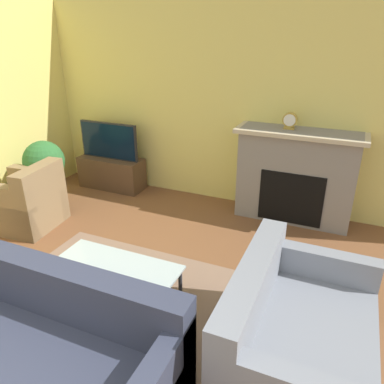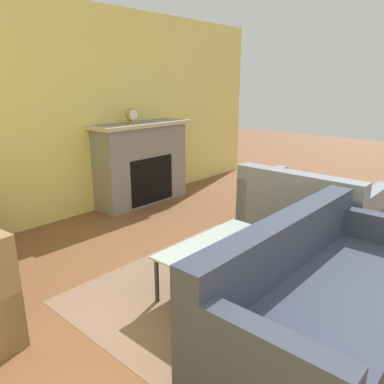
{
  "view_description": "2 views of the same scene",
  "coord_description": "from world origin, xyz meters",
  "px_view_note": "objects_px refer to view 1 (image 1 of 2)",
  "views": [
    {
      "loc": [
        1.77,
        -0.06,
        2.33
      ],
      "look_at": [
        0.47,
        2.96,
        0.87
      ],
      "focal_mm": 35.0,
      "sensor_mm": 36.0,
      "label": 1
    },
    {
      "loc": [
        -2.28,
        0.38,
        1.74
      ],
      "look_at": [
        0.45,
        2.82,
        0.65
      ],
      "focal_mm": 35.0,
      "sensor_mm": 36.0,
      "label": 2
    }
  ],
  "objects_px": {
    "tv": "(109,141)",
    "coffee_table": "(112,273)",
    "mantel_clock": "(290,121)",
    "couch_loveseat": "(294,338)",
    "couch_sectional": "(27,356)",
    "armchair_by_window": "(26,204)",
    "potted_plant": "(44,163)"
  },
  "relations": [
    {
      "from": "couch_loveseat",
      "to": "coffee_table",
      "type": "distance_m",
      "value": 1.57
    },
    {
      "from": "tv",
      "to": "armchair_by_window",
      "type": "xyz_separation_m",
      "value": [
        -0.26,
        -1.46,
        -0.45
      ]
    },
    {
      "from": "tv",
      "to": "mantel_clock",
      "type": "height_order",
      "value": "mantel_clock"
    },
    {
      "from": "armchair_by_window",
      "to": "potted_plant",
      "type": "height_order",
      "value": "potted_plant"
    },
    {
      "from": "tv",
      "to": "potted_plant",
      "type": "distance_m",
      "value": 1.0
    },
    {
      "from": "tv",
      "to": "coffee_table",
      "type": "height_order",
      "value": "tv"
    },
    {
      "from": "coffee_table",
      "to": "potted_plant",
      "type": "relative_size",
      "value": 1.23
    },
    {
      "from": "couch_loveseat",
      "to": "potted_plant",
      "type": "distance_m",
      "value": 3.94
    },
    {
      "from": "tv",
      "to": "potted_plant",
      "type": "relative_size",
      "value": 1.03
    },
    {
      "from": "couch_sectional",
      "to": "potted_plant",
      "type": "xyz_separation_m",
      "value": [
        -2.0,
        2.36,
        0.33
      ]
    },
    {
      "from": "tv",
      "to": "mantel_clock",
      "type": "distance_m",
      "value": 2.67
    },
    {
      "from": "coffee_table",
      "to": "mantel_clock",
      "type": "distance_m",
      "value": 2.74
    },
    {
      "from": "armchair_by_window",
      "to": "mantel_clock",
      "type": "distance_m",
      "value": 3.4
    },
    {
      "from": "armchair_by_window",
      "to": "potted_plant",
      "type": "xyz_separation_m",
      "value": [
        -0.2,
        0.59,
        0.31
      ]
    },
    {
      "from": "couch_sectional",
      "to": "potted_plant",
      "type": "distance_m",
      "value": 3.11
    },
    {
      "from": "couch_loveseat",
      "to": "potted_plant",
      "type": "xyz_separation_m",
      "value": [
        -3.63,
        1.48,
        0.33
      ]
    },
    {
      "from": "couch_sectional",
      "to": "coffee_table",
      "type": "height_order",
      "value": "couch_sectional"
    },
    {
      "from": "armchair_by_window",
      "to": "potted_plant",
      "type": "relative_size",
      "value": 0.91
    },
    {
      "from": "couch_sectional",
      "to": "armchair_by_window",
      "type": "distance_m",
      "value": 2.53
    },
    {
      "from": "tv",
      "to": "couch_sectional",
      "type": "bearing_deg",
      "value": -64.49
    },
    {
      "from": "armchair_by_window",
      "to": "coffee_table",
      "type": "bearing_deg",
      "value": 59.78
    },
    {
      "from": "potted_plant",
      "to": "mantel_clock",
      "type": "relative_size",
      "value": 4.56
    },
    {
      "from": "tv",
      "to": "couch_loveseat",
      "type": "height_order",
      "value": "tv"
    },
    {
      "from": "couch_loveseat",
      "to": "mantel_clock",
      "type": "bearing_deg",
      "value": 12.98
    },
    {
      "from": "tv",
      "to": "coffee_table",
      "type": "relative_size",
      "value": 0.84
    },
    {
      "from": "couch_sectional",
      "to": "coffee_table",
      "type": "distance_m",
      "value": 0.93
    },
    {
      "from": "armchair_by_window",
      "to": "mantel_clock",
      "type": "height_order",
      "value": "mantel_clock"
    },
    {
      "from": "armchair_by_window",
      "to": "potted_plant",
      "type": "distance_m",
      "value": 0.7
    },
    {
      "from": "coffee_table",
      "to": "tv",
      "type": "bearing_deg",
      "value": 124.74
    },
    {
      "from": "mantel_clock",
      "to": "couch_loveseat",
      "type": "bearing_deg",
      "value": -77.02
    },
    {
      "from": "tv",
      "to": "mantel_clock",
      "type": "bearing_deg",
      "value": 1.3
    },
    {
      "from": "tv",
      "to": "coffee_table",
      "type": "distance_m",
      "value": 2.84
    }
  ]
}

